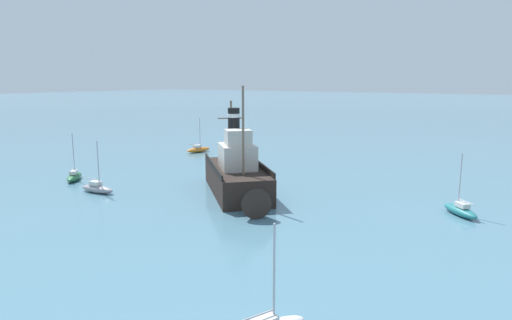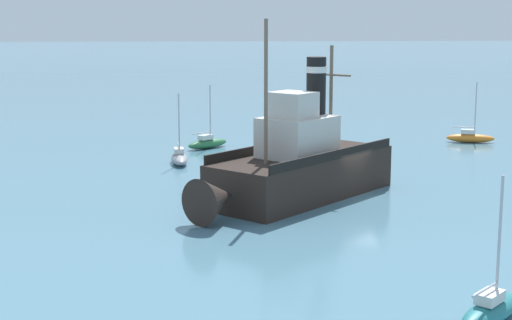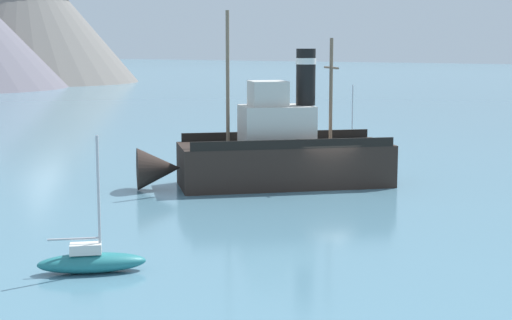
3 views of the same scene
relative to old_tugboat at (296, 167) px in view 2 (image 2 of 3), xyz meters
name	(u,v)px [view 2 (image 2 of 3)]	position (x,y,z in m)	size (l,w,h in m)	color
ground_plane	(354,196)	(0.48, -3.40, -1.83)	(600.00, 600.00, 0.00)	teal
old_tugboat	(296,167)	(0.00, 0.00, 0.00)	(12.72, 12.41, 9.90)	#2D231E
sailboat_orange	(470,137)	(18.92, -16.61, -1.40)	(2.07, 3.96, 4.90)	orange
sailboat_green	(207,143)	(17.68, 4.66, -1.40)	(3.29, 3.61, 4.90)	#286B3D
sailboat_teal	(492,309)	(-18.23, -4.24, -1.40)	(3.46, 3.47, 4.90)	#23757A
sailboat_grey	(179,158)	(11.30, 6.70, -1.40)	(3.88, 1.42, 4.90)	gray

